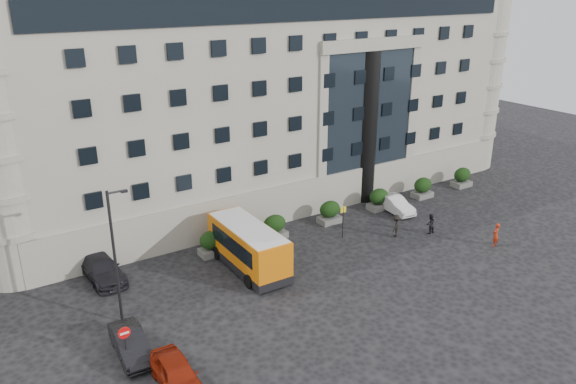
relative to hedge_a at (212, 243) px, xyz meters
The scene contains 21 objects.
ground 8.81m from the hedge_a, 62.85° to the right, with size 120.00×120.00×0.00m, color black.
civic_building 19.15m from the hedge_a, 54.85° to the left, with size 44.00×24.00×18.00m, color gray.
entrance_column 17.13m from the hedge_a, ahead, with size 1.80×1.80×13.00m, color black.
hedge_a is the anchor object (origin of this frame).
hedge_b 5.20m from the hedge_a, ahead, with size 1.80×1.26×1.84m.
hedge_c 10.40m from the hedge_a, ahead, with size 1.80×1.26×1.84m.
hedge_d 15.60m from the hedge_a, ahead, with size 1.80×1.26×1.84m.
hedge_e 20.80m from the hedge_a, ahead, with size 1.80×1.26×1.84m.
hedge_f 26.00m from the hedge_a, ahead, with size 1.80×1.26×1.84m.
street_lamp 9.89m from the hedge_a, 148.84° to the right, with size 1.16×0.18×8.00m.
bus_stop_sign 9.94m from the hedge_a, 16.42° to the right, with size 0.50×0.08×2.52m.
no_entry_sign 12.64m from the hedge_a, 135.52° to the right, with size 0.64×0.16×2.32m.
minibus 3.41m from the hedge_a, 68.52° to the right, with size 2.84×7.35×3.06m.
parked_car_a 13.93m from the hedge_a, 122.58° to the right, with size 1.73×4.31×1.47m, color maroon.
parked_car_b 11.72m from the hedge_a, 136.82° to the right, with size 1.44×4.13×1.36m, color black.
parked_car_c 7.55m from the hedge_a, behind, with size 2.03×5.00×1.45m, color black.
parked_car_d 9.58m from the hedge_a, 141.53° to the left, with size 2.02×4.39×1.22m, color black.
white_taxi 16.41m from the hedge_a, ahead, with size 1.43×4.11×1.36m, color silver.
pedestrian_a 20.60m from the hedge_a, 29.08° to the right, with size 0.65×0.43×1.79m, color #A12710.
pedestrian_b 16.69m from the hedge_a, 20.46° to the right, with size 0.77×0.60×1.58m, color black.
pedestrian_c 13.88m from the hedge_a, 20.33° to the right, with size 1.15×0.66×1.77m, color black.
Camera 1 is at (-18.99, -25.08, 18.26)m, focal length 35.00 mm.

